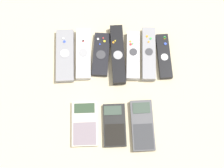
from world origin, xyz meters
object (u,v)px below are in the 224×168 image
object	(u,v)px
calculator_0	(84,123)
calculator_1	(114,125)
remote_3	(117,54)
remote_4	(132,55)
remote_6	(163,56)
calculator_2	(141,125)
remote_2	(100,54)
remote_5	(148,54)
remote_0	(64,55)
remote_1	(83,54)

from	to	relation	value
calculator_0	calculator_1	bearing A→B (deg)	-5.06
remote_3	remote_4	xyz separation A→B (m)	(0.05, -0.00, -0.00)
remote_6	calculator_0	world-z (taller)	remote_6
remote_6	calculator_2	size ratio (longest dim) A/B	0.98
remote_6	remote_4	bearing A→B (deg)	175.44
remote_2	remote_4	world-z (taller)	remote_4
remote_4	calculator_2	size ratio (longest dim) A/B	1.04
remote_2	remote_3	size ratio (longest dim) A/B	0.74
remote_3	remote_5	distance (m)	0.10
remote_0	remote_4	world-z (taller)	remote_4
calculator_1	remote_1	bearing A→B (deg)	111.25
remote_5	calculator_1	world-z (taller)	remote_5
calculator_1	calculator_2	bearing A→B (deg)	-2.79
remote_4	remote_5	size ratio (longest dim) A/B	0.91
remote_3	calculator_1	distance (m)	0.24
remote_0	calculator_2	world-z (taller)	remote_0
remote_5	calculator_2	distance (m)	0.24
calculator_1	calculator_2	xyz separation A→B (m)	(0.09, -0.00, 0.00)
remote_4	remote_1	bearing A→B (deg)	179.62
calculator_2	remote_4	bearing A→B (deg)	93.18
remote_5	calculator_2	xyz separation A→B (m)	(-0.03, -0.24, -0.00)
remote_4	remote_0	bearing A→B (deg)	-178.47
calculator_1	calculator_2	size ratio (longest dim) A/B	0.85
calculator_1	calculator_0	bearing A→B (deg)	174.83
remote_6	calculator_1	world-z (taller)	remote_6
remote_2	remote_5	xyz separation A→B (m)	(0.16, 0.00, 0.00)
remote_5	remote_6	world-z (taller)	remote_5
remote_0	calculator_1	distance (m)	0.29
remote_4	calculator_0	xyz separation A→B (m)	(-0.16, -0.23, -0.00)
remote_1	calculator_1	xyz separation A→B (m)	(0.11, -0.24, -0.00)
remote_4	remote_5	bearing A→B (deg)	7.16
calculator_0	remote_0	bearing A→B (deg)	105.32
remote_1	remote_5	xyz separation A→B (m)	(0.22, 0.00, 0.00)
remote_5	calculator_2	size ratio (longest dim) A/B	1.14
remote_1	remote_3	world-z (taller)	remote_3
remote_2	calculator_0	distance (m)	0.24
remote_5	calculator_2	bearing A→B (deg)	-95.02
calculator_1	remote_3	bearing A→B (deg)	85.12
remote_2	remote_3	distance (m)	0.06
remote_1	remote_2	size ratio (longest dim) A/B	1.16
remote_6	calculator_2	xyz separation A→B (m)	(-0.08, -0.24, 0.00)
calculator_0	calculator_1	xyz separation A→B (m)	(0.09, -0.00, 0.00)
calculator_0	calculator_2	distance (m)	0.18
remote_0	calculator_1	xyz separation A→B (m)	(0.17, -0.23, -0.00)
remote_1	remote_5	world-z (taller)	remote_5
remote_3	calculator_1	xyz separation A→B (m)	(-0.01, -0.24, -0.01)
remote_5	remote_6	bearing A→B (deg)	-6.71
remote_2	remote_1	bearing A→B (deg)	-177.01
remote_0	remote_3	distance (m)	0.18
remote_4	calculator_0	size ratio (longest dim) A/B	1.16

